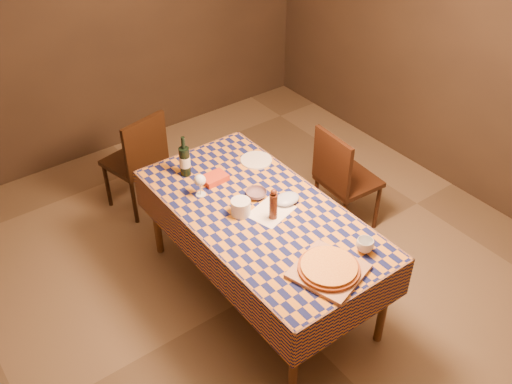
% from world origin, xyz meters
% --- Properties ---
extents(room, '(5.00, 5.10, 2.70)m').
position_xyz_m(room, '(0.00, 0.00, 1.35)').
color(room, brown).
rests_on(room, ground).
extents(dining_table, '(0.94, 1.84, 0.77)m').
position_xyz_m(dining_table, '(0.00, 0.00, 0.69)').
color(dining_table, brown).
rests_on(dining_table, ground).
extents(cutting_board, '(0.47, 0.47, 0.02)m').
position_xyz_m(cutting_board, '(-0.02, -0.69, 0.78)').
color(cutting_board, '#A8714E').
rests_on(cutting_board, dining_table).
extents(pizza, '(0.47, 0.47, 0.04)m').
position_xyz_m(pizza, '(-0.02, -0.69, 0.81)').
color(pizza, brown).
rests_on(pizza, cutting_board).
extents(pepper_mill, '(0.06, 0.06, 0.23)m').
position_xyz_m(pepper_mill, '(0.03, -0.10, 0.88)').
color(pepper_mill, '#451D10').
rests_on(pepper_mill, dining_table).
extents(bowl, '(0.17, 0.17, 0.04)m').
position_xyz_m(bowl, '(0.07, 0.15, 0.79)').
color(bowl, '#664C56').
rests_on(bowl, dining_table).
extents(wine_glass, '(0.09, 0.09, 0.17)m').
position_xyz_m(wine_glass, '(-0.22, 0.39, 0.89)').
color(wine_glass, white).
rests_on(wine_glass, dining_table).
extents(wine_bottle, '(0.08, 0.08, 0.31)m').
position_xyz_m(wine_bottle, '(-0.18, 0.66, 0.89)').
color(wine_bottle, black).
rests_on(wine_bottle, dining_table).
extents(deli_tub, '(0.14, 0.14, 0.11)m').
position_xyz_m(deli_tub, '(-0.12, 0.06, 0.82)').
color(deli_tub, silver).
rests_on(deli_tub, dining_table).
extents(takeout_container, '(0.18, 0.13, 0.04)m').
position_xyz_m(takeout_container, '(-0.06, 0.47, 0.79)').
color(takeout_container, red).
rests_on(takeout_container, dining_table).
extents(white_plate, '(0.28, 0.28, 0.01)m').
position_xyz_m(white_plate, '(0.33, 0.49, 0.78)').
color(white_plate, white).
rests_on(white_plate, dining_table).
extents(tumbler, '(0.14, 0.14, 0.09)m').
position_xyz_m(tumbler, '(0.28, -0.68, 0.81)').
color(tumbler, silver).
rests_on(tumbler, dining_table).
extents(flour_patch, '(0.34, 0.29, 0.00)m').
position_xyz_m(flour_patch, '(0.05, -0.05, 0.77)').
color(flour_patch, white).
rests_on(flour_patch, dining_table).
extents(flour_bag, '(0.21, 0.17, 0.05)m').
position_xyz_m(flour_bag, '(0.20, -0.03, 0.80)').
color(flour_bag, '#ACBEDC').
rests_on(flour_bag, dining_table).
extents(chair_far, '(0.50, 0.51, 0.93)m').
position_xyz_m(chair_far, '(-0.21, 1.40, 0.52)').
color(chair_far, black).
rests_on(chair_far, ground).
extents(chair_right, '(0.45, 0.45, 0.93)m').
position_xyz_m(chair_right, '(0.96, 0.20, 0.52)').
color(chair_right, black).
rests_on(chair_right, ground).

